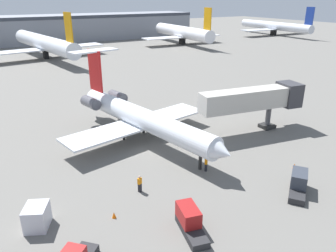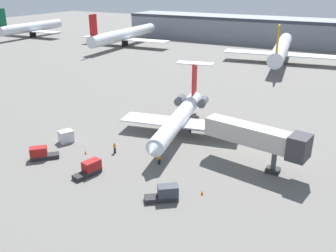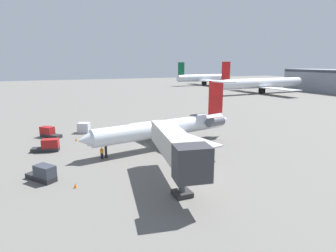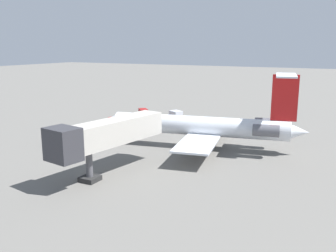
# 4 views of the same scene
# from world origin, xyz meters

# --- Properties ---
(ground_plane) EXTENTS (400.00, 400.00, 0.10)m
(ground_plane) POSITION_xyz_m (0.00, 0.00, -0.05)
(ground_plane) COLOR #66635E
(regional_jet) EXTENTS (20.47, 27.88, 10.21)m
(regional_jet) POSITION_xyz_m (0.01, 4.09, 3.17)
(regional_jet) COLOR silver
(regional_jet) RESTS_ON ground_plane
(jet_bridge) EXTENTS (14.91, 5.32, 6.19)m
(jet_bridge) POSITION_xyz_m (15.14, -1.45, 4.49)
(jet_bridge) COLOR #B7B2A8
(jet_bridge) RESTS_ON ground_plane
(ground_crew_marshaller) EXTENTS (0.47, 0.46, 1.69)m
(ground_crew_marshaller) POSITION_xyz_m (2.38, -7.22, 0.86)
(ground_crew_marshaller) COLOR black
(ground_crew_marshaller) RESTS_ON ground_plane
(ground_crew_loader) EXTENTS (0.48, 0.42, 1.69)m
(ground_crew_loader) POSITION_xyz_m (-5.36, -7.17, 0.86)
(ground_crew_loader) COLOR black
(ground_crew_loader) RESTS_ON ground_plane
(baggage_tug_lead) EXTENTS (2.27, 4.21, 1.90)m
(baggage_tug_lead) POSITION_xyz_m (-4.42, -14.14, 0.84)
(baggage_tug_lead) COLOR #262628
(baggage_tug_lead) RESTS_ON ground_plane
(baggage_tug_trailing) EXTENTS (4.05, 3.51, 1.90)m
(baggage_tug_trailing) POSITION_xyz_m (7.50, -14.82, 0.84)
(baggage_tug_trailing) COLOR #262628
(baggage_tug_trailing) RESTS_ON ground_plane
(baggage_tug_spare) EXTENTS (3.84, 3.79, 1.90)m
(baggage_tug_spare) POSITION_xyz_m (-13.60, -13.90, 0.84)
(baggage_tug_spare) COLOR #262628
(baggage_tug_spare) RESTS_ON ground_plane
(cargo_container_uld) EXTENTS (2.48, 2.66, 1.94)m
(cargo_container_uld) POSITION_xyz_m (-14.66, -7.60, 0.97)
(cargo_container_uld) COLOR silver
(cargo_container_uld) RESTS_ON ground_plane
(traffic_cone_near) EXTENTS (0.36, 0.36, 0.55)m
(traffic_cone_near) POSITION_xyz_m (-8.99, -9.63, 0.28)
(traffic_cone_near) COLOR orange
(traffic_cone_near) RESTS_ON ground_plane
(traffic_cone_mid) EXTENTS (0.36, 0.36, 0.55)m
(traffic_cone_mid) POSITION_xyz_m (10.93, -11.64, 0.28)
(traffic_cone_mid) COLOR orange
(traffic_cone_mid) RESTS_ON ground_plane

